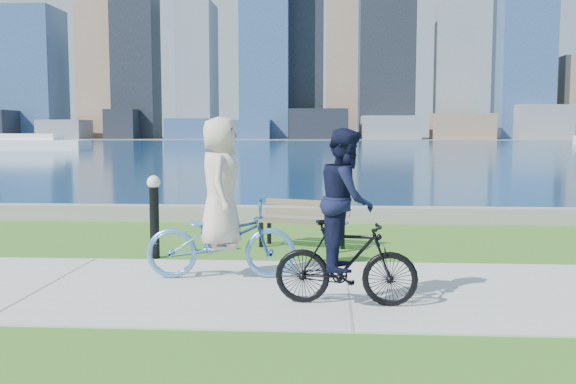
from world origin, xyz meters
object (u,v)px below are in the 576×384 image
bollard_lamp (154,211)px  cyclist_woman (221,219)px  park_bench (303,219)px  cyclist_man (346,231)px

bollard_lamp → cyclist_woman: 1.92m
bollard_lamp → cyclist_woman: size_ratio=0.60×
park_bench → cyclist_man: size_ratio=0.81×
park_bench → cyclist_woman: cyclist_woman is taller
bollard_lamp → cyclist_man: cyclist_man is taller
cyclist_man → cyclist_woman: bearing=58.1°
park_bench → bollard_lamp: 2.64m
park_bench → cyclist_woman: (-1.05, -2.51, 0.35)m
park_bench → cyclist_man: (0.65, -3.80, 0.39)m
bollard_lamp → park_bench: bearing=25.4°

